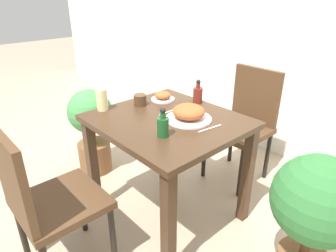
% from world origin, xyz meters
% --- Properties ---
extents(ground_plane, '(16.00, 16.00, 0.00)m').
position_xyz_m(ground_plane, '(0.00, 0.00, 0.00)').
color(ground_plane, tan).
extents(wall_back, '(8.00, 0.05, 2.60)m').
position_xyz_m(wall_back, '(0.00, 1.34, 1.30)').
color(wall_back, white).
rests_on(wall_back, ground_plane).
extents(dining_table, '(0.86, 0.78, 0.72)m').
position_xyz_m(dining_table, '(0.00, 0.00, 0.60)').
color(dining_table, '#3D2819').
rests_on(dining_table, ground_plane).
extents(chair_near, '(0.42, 0.42, 0.89)m').
position_xyz_m(chair_near, '(-0.06, -0.78, 0.50)').
color(chair_near, '#4C331E').
rests_on(chair_near, ground_plane).
extents(chair_far, '(0.42, 0.42, 0.89)m').
position_xyz_m(chair_far, '(0.04, 0.78, 0.50)').
color(chair_far, '#4C331E').
rests_on(chair_far, ground_plane).
extents(food_plate, '(0.28, 0.28, 0.10)m').
position_xyz_m(food_plate, '(0.10, 0.08, 0.77)').
color(food_plate, white).
rests_on(food_plate, dining_table).
extents(side_plate, '(0.16, 0.16, 0.06)m').
position_xyz_m(side_plate, '(-0.26, 0.19, 0.75)').
color(side_plate, white).
rests_on(side_plate, dining_table).
extents(drink_cup, '(0.09, 0.09, 0.07)m').
position_xyz_m(drink_cup, '(-0.29, 0.01, 0.76)').
color(drink_cup, '#4C331E').
rests_on(drink_cup, dining_table).
extents(juice_glass, '(0.07, 0.07, 0.14)m').
position_xyz_m(juice_glass, '(-0.39, -0.22, 0.79)').
color(juice_glass, beige).
rests_on(juice_glass, dining_table).
extents(sauce_bottle, '(0.06, 0.06, 0.16)m').
position_xyz_m(sauce_bottle, '(-0.07, 0.33, 0.79)').
color(sauce_bottle, maroon).
rests_on(sauce_bottle, dining_table).
extents(condiment_bottle, '(0.06, 0.06, 0.16)m').
position_xyz_m(condiment_bottle, '(0.16, -0.18, 0.79)').
color(condiment_bottle, '#194C23').
rests_on(condiment_bottle, dining_table).
extents(fork_utensil, '(0.01, 0.17, 0.00)m').
position_xyz_m(fork_utensil, '(-0.07, 0.08, 0.73)').
color(fork_utensil, silver).
rests_on(fork_utensil, dining_table).
extents(spoon_utensil, '(0.03, 0.17, 0.00)m').
position_xyz_m(spoon_utensil, '(0.26, 0.08, 0.73)').
color(spoon_utensil, silver).
rests_on(spoon_utensil, dining_table).
extents(potted_plant_left, '(0.36, 0.36, 0.72)m').
position_xyz_m(potted_plant_left, '(-0.83, -0.09, 0.42)').
color(potted_plant_left, brown).
rests_on(potted_plant_left, ground_plane).
extents(potted_plant_right, '(0.42, 0.42, 0.79)m').
position_xyz_m(potted_plant_right, '(0.89, 0.11, 0.50)').
color(potted_plant_right, brown).
rests_on(potted_plant_right, ground_plane).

